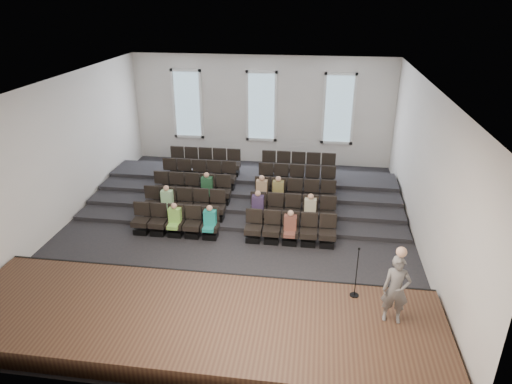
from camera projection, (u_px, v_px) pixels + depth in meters
The scene contains 14 objects.
ground at pixel (235, 231), 15.72m from camera, with size 14.00×14.00×0.00m, color black.
ceiling at pixel (232, 84), 13.69m from camera, with size 12.00×14.00×0.02m, color white.
wall_back at pixel (262, 111), 21.06m from camera, with size 12.00×0.04×5.00m, color silver.
wall_front at pixel (163, 294), 8.35m from camera, with size 12.00×0.04×5.00m, color silver.
wall_left at pixel (59, 154), 15.48m from camera, with size 0.04×14.00×5.00m, color silver.
wall_right at pixel (427, 172), 13.94m from camera, with size 0.04×14.00×5.00m, color silver.
stage at pixel (197, 322), 11.00m from camera, with size 11.80×3.60×0.50m, color #48301E.
stage_lip at pixel (213, 280), 12.61m from camera, with size 11.80×0.06×0.52m, color black.
risers at pixel (249, 189), 18.51m from camera, with size 11.80×4.80×0.60m.
seating_rows at pixel (242, 195), 16.84m from camera, with size 6.80×4.70×1.67m.
windows at pixel (261, 107), 20.92m from camera, with size 8.44×0.10×3.24m.
audience at pixel (239, 203), 15.78m from camera, with size 5.45×2.64×1.10m.
speaker at pixel (396, 290), 10.37m from camera, with size 0.62×0.41×1.70m, color #5E5C59.
mic_stand at pixel (356, 282), 11.40m from camera, with size 0.23×0.23×1.40m.
Camera 1 is at (2.65, -13.60, 7.59)m, focal length 32.00 mm.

